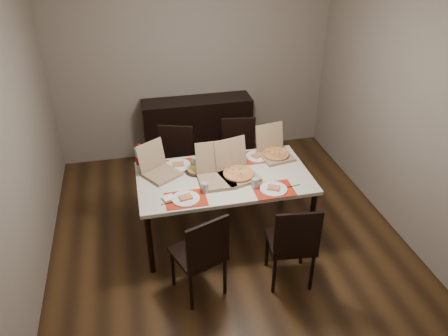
{
  "coord_description": "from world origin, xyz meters",
  "views": [
    {
      "loc": [
        -0.87,
        -3.74,
        3.19
      ],
      "look_at": [
        -0.02,
        0.03,
        0.85
      ],
      "focal_mm": 35.0,
      "sensor_mm": 36.0,
      "label": 1
    }
  ],
  "objects_px": {
    "chair_near_left": "(202,253)",
    "soda_bottle": "(141,159)",
    "pizza_box_center": "(237,172)",
    "dining_table": "(224,181)",
    "sideboard": "(198,129)",
    "dip_bowl": "(232,167)",
    "chair_near_right": "(293,242)",
    "chair_far_left": "(175,161)",
    "chair_far_right": "(239,152)"
  },
  "relations": [
    {
      "from": "dining_table",
      "to": "chair_far_left",
      "type": "height_order",
      "value": "chair_far_left"
    },
    {
      "from": "chair_near_left",
      "to": "chair_far_left",
      "type": "bearing_deg",
      "value": 90.83
    },
    {
      "from": "chair_near_right",
      "to": "dip_bowl",
      "type": "distance_m",
      "value": 1.11
    },
    {
      "from": "chair_near_right",
      "to": "chair_far_right",
      "type": "bearing_deg",
      "value": 92.03
    },
    {
      "from": "sideboard",
      "to": "chair_far_right",
      "type": "distance_m",
      "value": 0.96
    },
    {
      "from": "chair_far_left",
      "to": "sideboard",
      "type": "bearing_deg",
      "value": 64.69
    },
    {
      "from": "chair_near_left",
      "to": "dip_bowl",
      "type": "height_order",
      "value": "chair_near_left"
    },
    {
      "from": "sideboard",
      "to": "dining_table",
      "type": "xyz_separation_m",
      "value": [
        -0.02,
        -1.75,
        0.23
      ]
    },
    {
      "from": "sideboard",
      "to": "chair_near_right",
      "type": "distance_m",
      "value": 2.68
    },
    {
      "from": "chair_near_left",
      "to": "pizza_box_center",
      "type": "bearing_deg",
      "value": 56.93
    },
    {
      "from": "sideboard",
      "to": "dip_bowl",
      "type": "relative_size",
      "value": 13.87
    },
    {
      "from": "chair_far_left",
      "to": "pizza_box_center",
      "type": "xyz_separation_m",
      "value": [
        0.55,
        -0.86,
        0.3
      ]
    },
    {
      "from": "chair_near_right",
      "to": "chair_far_left",
      "type": "bearing_deg",
      "value": 117.02
    },
    {
      "from": "chair_near_left",
      "to": "chair_far_right",
      "type": "distance_m",
      "value": 1.89
    },
    {
      "from": "pizza_box_center",
      "to": "soda_bottle",
      "type": "distance_m",
      "value": 1.03
    },
    {
      "from": "chair_near_right",
      "to": "sideboard",
      "type": "bearing_deg",
      "value": 99.38
    },
    {
      "from": "chair_near_right",
      "to": "chair_far_left",
      "type": "relative_size",
      "value": 1.0
    },
    {
      "from": "dining_table",
      "to": "dip_bowl",
      "type": "height_order",
      "value": "dip_bowl"
    },
    {
      "from": "pizza_box_center",
      "to": "chair_near_right",
      "type": "bearing_deg",
      "value": -69.4
    },
    {
      "from": "sideboard",
      "to": "chair_near_right",
      "type": "relative_size",
      "value": 1.61
    },
    {
      "from": "dip_bowl",
      "to": "soda_bottle",
      "type": "relative_size",
      "value": 0.35
    },
    {
      "from": "chair_near_right",
      "to": "pizza_box_center",
      "type": "xyz_separation_m",
      "value": [
        -0.32,
        0.86,
        0.3
      ]
    },
    {
      "from": "pizza_box_center",
      "to": "dip_bowl",
      "type": "bearing_deg",
      "value": 94.28
    },
    {
      "from": "chair_near_right",
      "to": "chair_far_right",
      "type": "relative_size",
      "value": 1.0
    },
    {
      "from": "chair_far_right",
      "to": "soda_bottle",
      "type": "distance_m",
      "value": 1.39
    },
    {
      "from": "dip_bowl",
      "to": "chair_near_right",
      "type": "bearing_deg",
      "value": -71.96
    },
    {
      "from": "chair_near_left",
      "to": "soda_bottle",
      "type": "relative_size",
      "value": 3.02
    },
    {
      "from": "chair_near_left",
      "to": "soda_bottle",
      "type": "distance_m",
      "value": 1.3
    },
    {
      "from": "chair_far_left",
      "to": "soda_bottle",
      "type": "distance_m",
      "value": 0.75
    },
    {
      "from": "pizza_box_center",
      "to": "sideboard",
      "type": "bearing_deg",
      "value": 93.68
    },
    {
      "from": "dining_table",
      "to": "dip_bowl",
      "type": "bearing_deg",
      "value": 49.64
    },
    {
      "from": "chair_near_left",
      "to": "soda_bottle",
      "type": "height_order",
      "value": "soda_bottle"
    },
    {
      "from": "sideboard",
      "to": "chair_near_right",
      "type": "height_order",
      "value": "chair_near_right"
    },
    {
      "from": "chair_near_left",
      "to": "chair_far_left",
      "type": "relative_size",
      "value": 1.0
    },
    {
      "from": "dining_table",
      "to": "pizza_box_center",
      "type": "distance_m",
      "value": 0.18
    },
    {
      "from": "chair_near_left",
      "to": "dip_bowl",
      "type": "xyz_separation_m",
      "value": [
        0.52,
        0.98,
        0.25
      ]
    },
    {
      "from": "chair_far_right",
      "to": "dining_table",
      "type": "bearing_deg",
      "value": -114.15
    },
    {
      "from": "dip_bowl",
      "to": "dining_table",
      "type": "bearing_deg",
      "value": -130.36
    },
    {
      "from": "chair_near_left",
      "to": "chair_near_right",
      "type": "xyz_separation_m",
      "value": [
        0.85,
        -0.04,
        0.0
      ]
    },
    {
      "from": "chair_near_left",
      "to": "dip_bowl",
      "type": "distance_m",
      "value": 1.14
    },
    {
      "from": "chair_near_left",
      "to": "chair_far_right",
      "type": "height_order",
      "value": "same"
    },
    {
      "from": "pizza_box_center",
      "to": "dining_table",
      "type": "bearing_deg",
      "value": 166.81
    },
    {
      "from": "sideboard",
      "to": "chair_far_left",
      "type": "relative_size",
      "value": 1.61
    },
    {
      "from": "sideboard",
      "to": "soda_bottle",
      "type": "xyz_separation_m",
      "value": [
        -0.85,
        -1.43,
        0.43
      ]
    },
    {
      "from": "dining_table",
      "to": "chair_far_left",
      "type": "distance_m",
      "value": 0.94
    },
    {
      "from": "chair_near_left",
      "to": "sideboard",
      "type": "bearing_deg",
      "value": 80.95
    },
    {
      "from": "chair_near_right",
      "to": "dip_bowl",
      "type": "height_order",
      "value": "chair_near_right"
    },
    {
      "from": "sideboard",
      "to": "soda_bottle",
      "type": "distance_m",
      "value": 1.72
    },
    {
      "from": "chair_far_left",
      "to": "pizza_box_center",
      "type": "bearing_deg",
      "value": -57.24
    },
    {
      "from": "soda_bottle",
      "to": "dip_bowl",
      "type": "bearing_deg",
      "value": -10.91
    }
  ]
}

